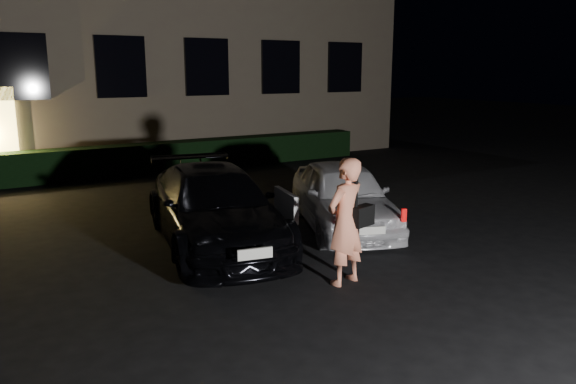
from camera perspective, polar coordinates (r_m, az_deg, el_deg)
ground at (r=7.40m, az=7.28°, el=-11.13°), size 80.00×80.00×0.00m
hedge at (r=16.55m, az=-15.69°, el=3.18°), size 15.00×0.70×0.85m
sedan at (r=9.56m, az=-7.46°, el=-1.56°), size 2.62×4.76×1.31m
hatch at (r=10.50m, az=5.57°, el=-0.36°), size 2.75×4.00×1.26m
man at (r=7.74m, az=5.90°, el=-2.99°), size 0.81×0.58×1.78m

